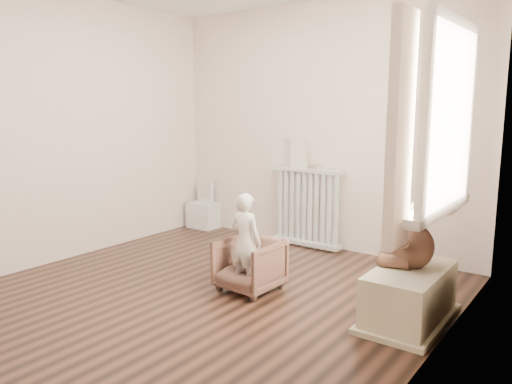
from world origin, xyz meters
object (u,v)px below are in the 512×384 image
Objects in this scene: radiator at (307,211)px; armchair at (250,265)px; toy_bench at (409,295)px; teddy_bear at (413,229)px; child at (246,242)px; toy_vanity at (203,206)px; plush_cat at (432,188)px.

radiator is 1.47m from armchair.
teddy_bear is (-0.02, 0.05, 0.47)m from toy_bench.
radiator is 1.05× the size of child.
toy_vanity is at bearing 146.57° from teddy_bear.
toy_bench is at bearing -21.66° from toy_vanity.
plush_cat is at bearing -22.29° from toy_vanity.
armchair is 2.01× the size of plush_cat.
armchair is 0.59× the size of child.
child is 1.69× the size of teddy_bear.
child reaches higher than toy_vanity.
plush_cat is at bearing -34.71° from toy_bench.
toy_vanity is 0.71× the size of child.
radiator is 2.02m from toy_bench.
teddy_bear is at bearing 12.84° from armchair.
teddy_bear is 2.01× the size of plush_cat.
plush_cat reaches higher than radiator.
plush_cat reaches higher than armchair.
armchair is 0.21m from child.
child is at bearing -179.98° from teddy_bear.
toy_vanity is 3.30m from toy_bench.
armchair is at bearing -152.18° from plush_cat.
child is (0.00, -0.05, 0.21)m from armchair.
armchair reaches higher than toy_bench.
child reaches higher than radiator.
toy_vanity is at bearing 158.34° from toy_bench.
plush_cat is (1.72, -1.35, 0.61)m from radiator.
child is 0.99× the size of toy_bench.
child is 3.40× the size of plush_cat.
radiator is 1.78× the size of armchair.
plush_cat reaches higher than toy_bench.
toy_bench is (1.29, 0.18, -0.02)m from armchair.
toy_vanity is 2.30m from child.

